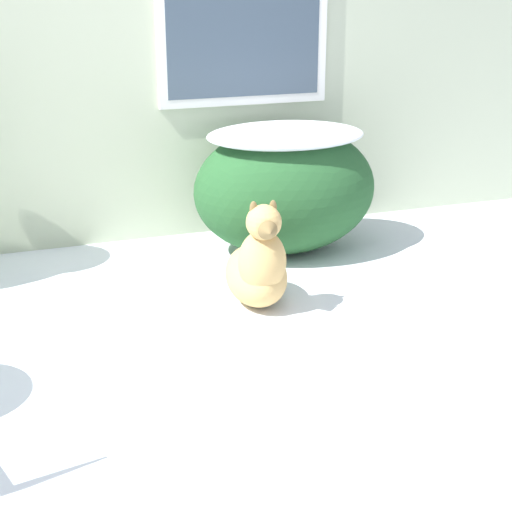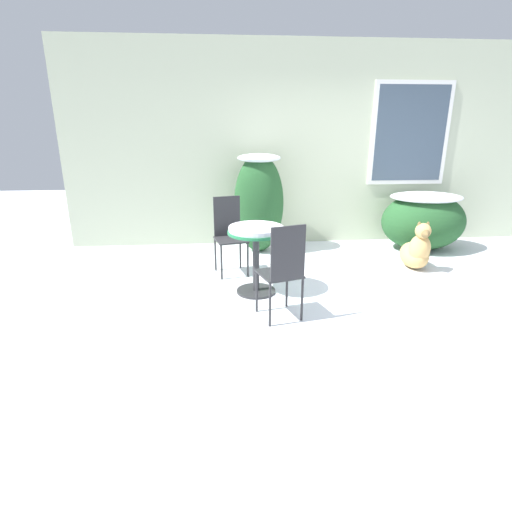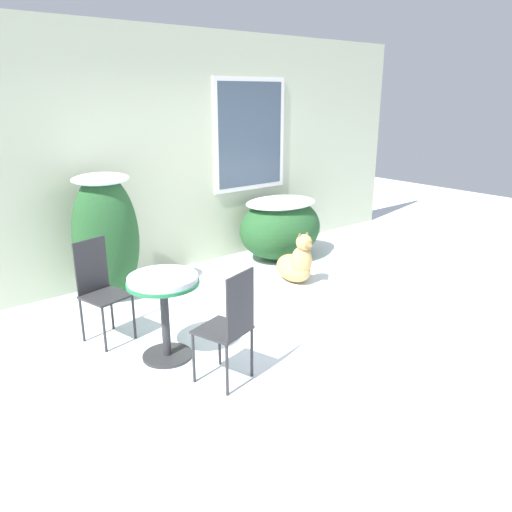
% 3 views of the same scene
% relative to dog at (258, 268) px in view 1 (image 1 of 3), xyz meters
% --- Properties ---
extents(ground_plane, '(16.00, 16.00, 0.00)m').
position_rel_dog_xyz_m(ground_plane, '(-0.79, -0.80, -0.23)').
color(ground_plane, white).
extents(house_wall, '(8.00, 0.10, 2.96)m').
position_rel_dog_xyz_m(house_wall, '(-0.73, 1.40, 1.26)').
color(house_wall, '#B2BC9E').
rests_on(house_wall, ground_plane).
extents(shrub_middle, '(1.23, 0.93, 0.85)m').
position_rel_dog_xyz_m(shrub_middle, '(0.48, 0.82, 0.23)').
color(shrub_middle, '#235128').
rests_on(shrub_middle, ground_plane).
extents(dog, '(0.40, 0.73, 0.66)m').
position_rel_dog_xyz_m(dog, '(0.00, 0.00, 0.00)').
color(dog, tan).
rests_on(dog, ground_plane).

